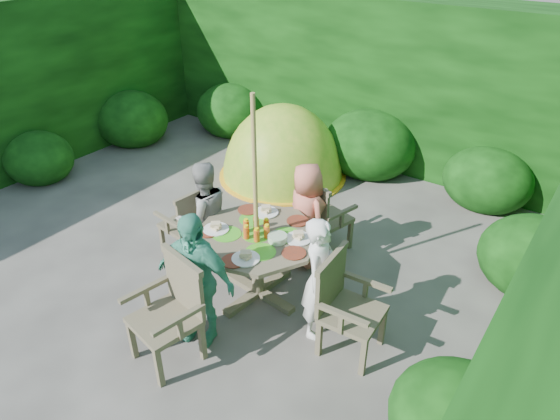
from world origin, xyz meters
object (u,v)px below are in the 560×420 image
Objects in this scene: parasol_pole at (256,205)px; dome_tent at (282,175)px; garden_chair_left at (188,222)px; garden_chair_front at (172,310)px; garden_chair_right at (345,304)px; child_right at (320,279)px; child_left at (204,217)px; child_front at (195,279)px; child_back at (307,215)px; patio_table at (257,245)px; garden_chair_back at (322,215)px.

parasol_pole reaches higher than dome_tent.
garden_chair_front reaches higher than garden_chair_left.
garden_chair_right is at bearing -6.57° from parasol_pole.
garden_chair_front is 1.36m from child_right.
child_left is 0.57× the size of dome_tent.
child_left is 1.13m from child_front.
child_right is (0.90, 1.01, 0.11)m from garden_chair_front.
parasol_pole is 2.35× the size of garden_chair_right.
parasol_pole is 0.93m from child_back.
garden_chair_front is at bearing 46.17° from garden_chair_left.
parasol_pole is 1.71× the size of child_left.
child_right is 1.02× the size of child_back.
child_left is (-1.59, 0.16, 0.01)m from child_right.
dome_tent is (-0.62, 2.35, -0.64)m from child_left.
patio_table is 1.11m from garden_chair_back.
patio_table is 0.80m from child_front.
child_right is at bearing 90.71° from garden_chair_left.
child_back is at bearing 74.81° from child_front.
dome_tent is (-1.33, 3.23, -0.68)m from child_front.
child_left is (-0.80, 0.08, -0.46)m from parasol_pole.
parasol_pole reaches higher than garden_chair_front.
child_front reaches higher than child_left.
parasol_pole is at bearing 100.04° from garden_chair_back.
child_front reaches higher than garden_chair_left.
garden_chair_right is at bearing -108.74° from child_right.
garden_chair_back is (-0.99, 1.22, -0.02)m from garden_chair_right.
patio_table is at bearing 100.27° from garden_chair_back.
garden_chair_front is at bearing -65.65° from dome_tent.
parasol_pole is 0.98× the size of dome_tent.
patio_table is 1.13m from garden_chair_left.
child_back is (-0.71, 0.88, -0.01)m from child_right.
parasol_pole is 1.26m from garden_chair_back.
child_front is at bearing -96.17° from patio_table.
garden_chair_right is 0.76× the size of child_back.
garden_chair_left is (-1.10, 0.11, -0.65)m from parasol_pole.
parasol_pole is at bearing 79.84° from garden_chair_right.
child_back is (0.88, 0.71, -0.02)m from child_left.
garden_chair_right is 0.75× the size of child_right.
dome_tent is (-1.41, 2.43, -1.10)m from parasol_pole.
parasol_pole is 1.62× the size of child_front.
dome_tent reaches higher than garden_chair_left.
child_right is at bearing 152.59° from child_back.
child_right is 0.98× the size of child_left.
child_right is (0.80, -0.08, -0.47)m from parasol_pole.
parasol_pole is 0.93m from child_right.
child_right reaches higher than patio_table.
child_right is at bearing 135.80° from garden_chair_back.
child_right is 1.60m from child_left.
child_front is at bearing 96.53° from garden_chair_front.
dome_tent reaches higher than garden_chair_front.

